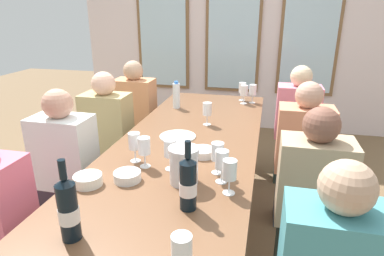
# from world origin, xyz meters

# --- Properties ---
(ground_plane) EXTENTS (12.00, 12.00, 0.00)m
(ground_plane) POSITION_xyz_m (0.00, 0.00, 0.00)
(ground_plane) COLOR brown
(back_wall_with_windows) EXTENTS (4.12, 0.10, 2.90)m
(back_wall_with_windows) POSITION_xyz_m (0.00, 2.48, 1.45)
(back_wall_with_windows) COLOR silver
(back_wall_with_windows) RESTS_ON ground
(dining_table) EXTENTS (0.92, 2.54, 0.74)m
(dining_table) POSITION_xyz_m (0.00, 0.00, 0.67)
(dining_table) COLOR brown
(dining_table) RESTS_ON ground
(white_plate_0) EXTENTS (0.25, 0.25, 0.01)m
(white_plate_0) POSITION_xyz_m (-0.09, 0.02, 0.74)
(white_plate_0) COLOR white
(white_plate_0) RESTS_ON dining_table
(metal_pitcher) EXTENTS (0.16, 0.16, 0.19)m
(metal_pitcher) POSITION_xyz_m (0.11, -0.58, 0.84)
(metal_pitcher) COLOR silver
(metal_pitcher) RESTS_ON dining_table
(wine_bottle_0) EXTENTS (0.08, 0.08, 0.33)m
(wine_bottle_0) POSITION_xyz_m (-0.20, -1.10, 0.87)
(wine_bottle_0) COLOR black
(wine_bottle_0) RESTS_ON dining_table
(wine_bottle_1) EXTENTS (0.08, 0.08, 0.32)m
(wine_bottle_1) POSITION_xyz_m (0.19, -0.80, 0.86)
(wine_bottle_1) COLOR black
(wine_bottle_1) RESTS_ON dining_table
(tasting_bowl_0) EXTENTS (0.15, 0.15, 0.04)m
(tasting_bowl_0) POSITION_xyz_m (0.14, -0.24, 0.76)
(tasting_bowl_0) COLOR white
(tasting_bowl_0) RESTS_ON dining_table
(tasting_bowl_1) EXTENTS (0.14, 0.14, 0.05)m
(tasting_bowl_1) POSITION_xyz_m (-0.17, -0.63, 0.76)
(tasting_bowl_1) COLOR white
(tasting_bowl_1) RESTS_ON dining_table
(tasting_bowl_2) EXTENTS (0.14, 0.14, 0.05)m
(tasting_bowl_2) POSITION_xyz_m (-0.35, -0.71, 0.77)
(tasting_bowl_2) COLOR white
(tasting_bowl_2) RESTS_ON dining_table
(water_bottle) EXTENTS (0.06, 0.06, 0.24)m
(water_bottle) POSITION_xyz_m (-0.29, 0.71, 0.85)
(water_bottle) COLOR white
(water_bottle) RESTS_ON dining_table
(wine_glass_0) EXTENTS (0.07, 0.07, 0.17)m
(wine_glass_0) POSITION_xyz_m (0.30, -0.53, 0.86)
(wine_glass_0) COLOR white
(wine_glass_0) RESTS_ON dining_table
(wine_glass_1) EXTENTS (0.07, 0.07, 0.17)m
(wine_glass_1) POSITION_xyz_m (-0.14, -0.45, 0.86)
(wine_glass_1) COLOR white
(wine_glass_1) RESTS_ON dining_table
(wine_glass_2) EXTENTS (0.07, 0.07, 0.17)m
(wine_glass_2) POSITION_xyz_m (0.01, -0.45, 0.86)
(wine_glass_2) COLOR white
(wine_glass_2) RESTS_ON dining_table
(wine_glass_3) EXTENTS (0.07, 0.07, 0.17)m
(wine_glass_3) POSITION_xyz_m (0.06, 0.32, 0.86)
(wine_glass_3) COLOR white
(wine_glass_3) RESTS_ON dining_table
(wine_glass_4) EXTENTS (0.07, 0.07, 0.17)m
(wine_glass_4) POSITION_xyz_m (0.26, 1.10, 0.86)
(wine_glass_4) COLOR white
(wine_glass_4) RESTS_ON dining_table
(wine_glass_5) EXTENTS (0.07, 0.07, 0.17)m
(wine_glass_5) POSITION_xyz_m (0.27, -1.21, 0.86)
(wine_glass_5) COLOR white
(wine_glass_5) RESTS_ON dining_table
(wine_glass_6) EXTENTS (0.07, 0.07, 0.17)m
(wine_glass_6) POSITION_xyz_m (0.35, -0.63, 0.86)
(wine_glass_6) COLOR white
(wine_glass_6) RESTS_ON dining_table
(wine_glass_7) EXTENTS (0.07, 0.07, 0.17)m
(wine_glass_7) POSITION_xyz_m (0.26, -0.44, 0.86)
(wine_glass_7) COLOR white
(wine_glass_7) RESTS_ON dining_table
(wine_glass_8) EXTENTS (0.07, 0.07, 0.17)m
(wine_glass_8) POSITION_xyz_m (-0.22, -0.40, 0.86)
(wine_glass_8) COLOR white
(wine_glass_8) RESTS_ON dining_table
(wine_glass_9) EXTENTS (0.07, 0.07, 0.17)m
(wine_glass_9) POSITION_xyz_m (0.36, 1.03, 0.86)
(wine_glass_9) COLOR white
(wine_glass_9) RESTS_ON dining_table
(wine_glass_10) EXTENTS (0.07, 0.07, 0.17)m
(wine_glass_10) POSITION_xyz_m (0.28, 0.99, 0.86)
(wine_glass_10) COLOR white
(wine_glass_10) RESTS_ON dining_table
(seated_person_2) EXTENTS (0.38, 0.24, 1.11)m
(seated_person_2) POSITION_xyz_m (-0.77, 0.33, 0.53)
(seated_person_2) COLOR #352F37
(seated_person_2) RESTS_ON ground
(seated_person_3) EXTENTS (0.38, 0.24, 1.11)m
(seated_person_3) POSITION_xyz_m (0.77, 0.31, 0.53)
(seated_person_3) COLOR #222D3F
(seated_person_3) RESTS_ON ground
(seated_person_4) EXTENTS (0.38, 0.24, 1.11)m
(seated_person_4) POSITION_xyz_m (-0.77, -0.28, 0.53)
(seated_person_4) COLOR #302631
(seated_person_4) RESTS_ON ground
(seated_person_5) EXTENTS (0.38, 0.24, 1.11)m
(seated_person_5) POSITION_xyz_m (0.77, -0.33, 0.53)
(seated_person_5) COLOR #22322C
(seated_person_5) RESTS_ON ground
(seated_person_6) EXTENTS (0.38, 0.24, 1.11)m
(seated_person_6) POSITION_xyz_m (-0.77, 0.93, 0.53)
(seated_person_6) COLOR #273443
(seated_person_6) RESTS_ON ground
(seated_person_7) EXTENTS (0.38, 0.24, 1.11)m
(seated_person_7) POSITION_xyz_m (0.77, 1.00, 0.53)
(seated_person_7) COLOR #293933
(seated_person_7) RESTS_ON ground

